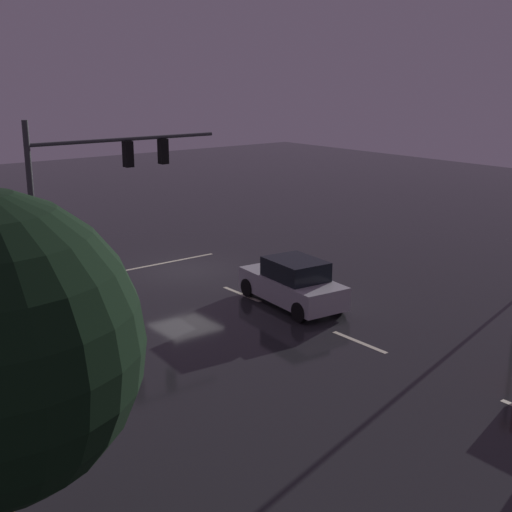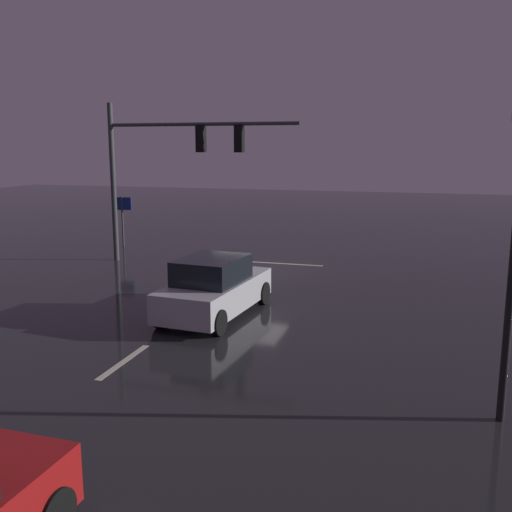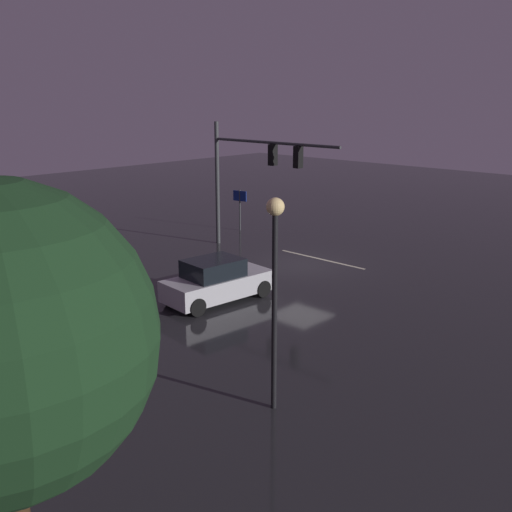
# 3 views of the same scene
# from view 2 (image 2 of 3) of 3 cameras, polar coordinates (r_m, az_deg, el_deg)

# --- Properties ---
(ground_plane) EXTENTS (80.00, 80.00, 0.00)m
(ground_plane) POSITION_cam_2_polar(r_m,az_deg,el_deg) (22.34, -0.42, -1.42)
(ground_plane) COLOR #232326
(traffic_signal_assembly) EXTENTS (7.92, 0.47, 6.44)m
(traffic_signal_assembly) POSITION_cam_2_polar(r_m,az_deg,el_deg) (23.43, -8.53, 9.81)
(traffic_signal_assembly) COLOR #383A3D
(traffic_signal_assembly) RESTS_ON ground_plane
(lane_dash_far) EXTENTS (0.16, 2.20, 0.01)m
(lane_dash_far) POSITION_cam_2_polar(r_m,az_deg,el_deg) (18.65, -3.96, -3.92)
(lane_dash_far) COLOR beige
(lane_dash_far) RESTS_ON ground_plane
(lane_dash_mid) EXTENTS (0.16, 2.20, 0.01)m
(lane_dash_mid) POSITION_cam_2_polar(r_m,az_deg,el_deg) (13.46, -12.94, -10.13)
(lane_dash_mid) COLOR beige
(lane_dash_mid) RESTS_ON ground_plane
(stop_bar) EXTENTS (5.00, 0.16, 0.01)m
(stop_bar) POSITION_cam_2_polar(r_m,az_deg,el_deg) (23.81, 0.66, -0.64)
(stop_bar) COLOR beige
(stop_bar) RESTS_ON ground_plane
(car_approaching) EXTENTS (2.25, 4.50, 1.70)m
(car_approaching) POSITION_cam_2_polar(r_m,az_deg,el_deg) (16.34, -4.12, -3.19)
(car_approaching) COLOR #B7B7BC
(car_approaching) RESTS_ON ground_plane
(route_sign) EXTENTS (0.90, 0.22, 2.41)m
(route_sign) POSITION_cam_2_polar(r_m,az_deg,el_deg) (28.07, -13.10, 4.42)
(route_sign) COLOR #383A3D
(route_sign) RESTS_ON ground_plane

